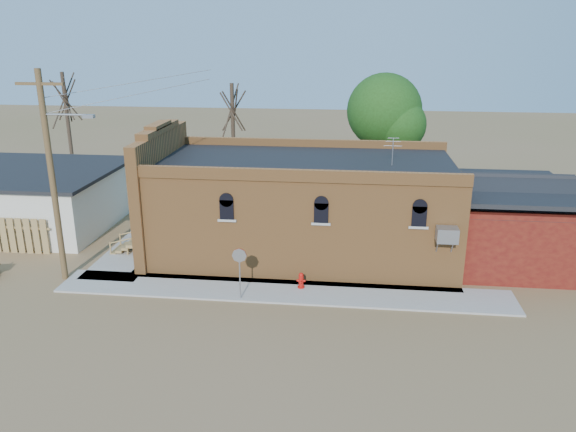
# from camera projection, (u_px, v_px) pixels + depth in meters

# --- Properties ---
(ground) EXTENTS (120.00, 120.00, 0.00)m
(ground) POSITION_uv_depth(u_px,v_px,m) (243.00, 300.00, 22.74)
(ground) COLOR olive
(ground) RESTS_ON ground
(sidewalk_south) EXTENTS (19.00, 2.20, 0.08)m
(sidewalk_south) POSITION_uv_depth(u_px,v_px,m) (282.00, 291.00, 23.42)
(sidewalk_south) COLOR #9E9991
(sidewalk_south) RESTS_ON ground
(sidewalk_west) EXTENTS (2.60, 10.00, 0.08)m
(sidewalk_west) POSITION_uv_depth(u_px,v_px,m) (145.00, 241.00, 29.08)
(sidewalk_west) COLOR #9E9991
(sidewalk_west) RESTS_ON ground
(brick_bar) EXTENTS (16.40, 7.97, 6.30)m
(brick_bar) POSITION_uv_depth(u_px,v_px,m) (297.00, 207.00, 27.02)
(brick_bar) COLOR #AE6C35
(brick_bar) RESTS_ON ground
(red_shed) EXTENTS (5.40, 6.40, 4.30)m
(red_shed) POSITION_uv_depth(u_px,v_px,m) (508.00, 215.00, 25.98)
(red_shed) COLOR #53100E
(red_shed) RESTS_ON ground
(wood_fence) EXTENTS (5.20, 0.10, 1.80)m
(wood_fence) POSITION_uv_depth(u_px,v_px,m) (0.00, 235.00, 27.44)
(wood_fence) COLOR #9C7B46
(wood_fence) RESTS_ON ground
(utility_pole) EXTENTS (3.12, 0.26, 9.00)m
(utility_pole) POSITION_uv_depth(u_px,v_px,m) (53.00, 173.00, 23.27)
(utility_pole) COLOR #513520
(utility_pole) RESTS_ON ground
(tree_bare_near) EXTENTS (2.80, 2.80, 7.65)m
(tree_bare_near) POSITION_uv_depth(u_px,v_px,m) (232.00, 109.00, 33.49)
(tree_bare_near) COLOR #453227
(tree_bare_near) RESTS_ON ground
(tree_bare_far) EXTENTS (2.80, 2.80, 8.16)m
(tree_bare_far) POSITION_uv_depth(u_px,v_px,m) (65.00, 98.00, 35.50)
(tree_bare_far) COLOR #453227
(tree_bare_far) RESTS_ON ground
(tree_leafy) EXTENTS (4.40, 4.40, 8.15)m
(tree_leafy) POSITION_uv_depth(u_px,v_px,m) (384.00, 111.00, 32.99)
(tree_leafy) COLOR #453227
(tree_leafy) RESTS_ON ground
(fire_hydrant) EXTENTS (0.38, 0.34, 0.68)m
(fire_hydrant) POSITION_uv_depth(u_px,v_px,m) (301.00, 280.00, 23.57)
(fire_hydrant) COLOR red
(fire_hydrant) RESTS_ON sidewalk_south
(stop_sign) EXTENTS (0.59, 0.09, 2.16)m
(stop_sign) POSITION_uv_depth(u_px,v_px,m) (239.00, 260.00, 22.21)
(stop_sign) COLOR gray
(stop_sign) RESTS_ON sidewalk_south
(trash_barrel) EXTENTS (0.50, 0.50, 0.75)m
(trash_barrel) POSITION_uv_depth(u_px,v_px,m) (150.00, 249.00, 26.92)
(trash_barrel) COLOR navy
(trash_barrel) RESTS_ON sidewalk_west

